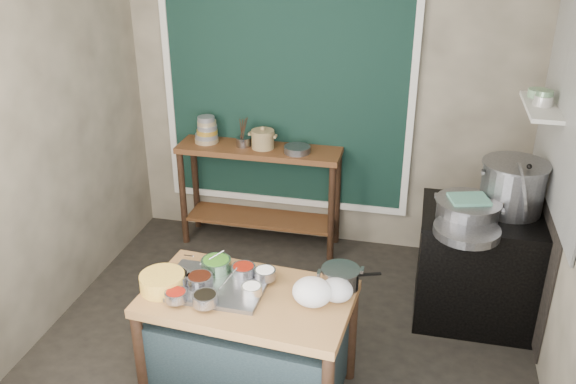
% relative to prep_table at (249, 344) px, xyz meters
% --- Properties ---
extents(floor, '(3.50, 3.00, 0.02)m').
position_rel_prep_table_xyz_m(floor, '(0.10, 0.62, -0.39)').
color(floor, black).
rests_on(floor, ground).
extents(back_wall, '(3.50, 0.02, 2.80)m').
position_rel_prep_table_xyz_m(back_wall, '(0.10, 2.13, 1.02)').
color(back_wall, gray).
rests_on(back_wall, floor).
extents(left_wall, '(0.02, 3.00, 2.80)m').
position_rel_prep_table_xyz_m(left_wall, '(-1.66, 0.62, 1.02)').
color(left_wall, gray).
rests_on(left_wall, floor).
extents(curtain_panel, '(2.10, 0.02, 1.90)m').
position_rel_prep_table_xyz_m(curtain_panel, '(-0.25, 2.09, 0.98)').
color(curtain_panel, black).
rests_on(curtain_panel, back_wall).
extents(curtain_frame, '(2.22, 0.03, 2.02)m').
position_rel_prep_table_xyz_m(curtain_frame, '(-0.25, 2.08, 0.98)').
color(curtain_frame, beige).
rests_on(curtain_frame, back_wall).
extents(tile_panel, '(0.02, 1.70, 1.70)m').
position_rel_prep_table_xyz_m(tile_panel, '(1.83, 1.17, 1.48)').
color(tile_panel, '#B2B2AA').
rests_on(tile_panel, right_wall).
extents(soot_patch, '(0.01, 1.30, 1.30)m').
position_rel_prep_table_xyz_m(soot_patch, '(1.84, 1.27, 0.32)').
color(soot_patch, black).
rests_on(soot_patch, right_wall).
extents(wall_shelf, '(0.22, 0.70, 0.03)m').
position_rel_prep_table_xyz_m(wall_shelf, '(1.73, 1.47, 1.23)').
color(wall_shelf, beige).
rests_on(wall_shelf, right_wall).
extents(prep_table, '(1.30, 0.82, 0.75)m').
position_rel_prep_table_xyz_m(prep_table, '(0.00, 0.00, 0.00)').
color(prep_table, olive).
rests_on(prep_table, floor).
extents(back_counter, '(1.45, 0.40, 0.95)m').
position_rel_prep_table_xyz_m(back_counter, '(-0.45, 1.90, 0.10)').
color(back_counter, '#5B321A').
rests_on(back_counter, floor).
extents(stove_block, '(0.90, 0.68, 0.85)m').
position_rel_prep_table_xyz_m(stove_block, '(1.45, 1.17, 0.05)').
color(stove_block, black).
rests_on(stove_block, floor).
extents(stove_top, '(0.92, 0.69, 0.03)m').
position_rel_prep_table_xyz_m(stove_top, '(1.45, 1.17, 0.49)').
color(stove_top, black).
rests_on(stove_top, stove_block).
extents(condiment_tray, '(0.63, 0.45, 0.03)m').
position_rel_prep_table_xyz_m(condiment_tray, '(-0.22, 0.03, 0.39)').
color(condiment_tray, gray).
rests_on(condiment_tray, prep_table).
extents(condiment_bowls, '(0.67, 0.53, 0.08)m').
position_rel_prep_table_xyz_m(condiment_bowls, '(-0.23, 0.03, 0.44)').
color(condiment_bowls, gray).
rests_on(condiment_bowls, condiment_tray).
extents(yellow_basin, '(0.33, 0.33, 0.11)m').
position_rel_prep_table_xyz_m(yellow_basin, '(-0.52, -0.06, 0.43)').
color(yellow_basin, gold).
rests_on(yellow_basin, prep_table).
extents(saucepan, '(0.31, 0.31, 0.13)m').
position_rel_prep_table_xyz_m(saucepan, '(0.53, 0.20, 0.44)').
color(saucepan, gray).
rests_on(saucepan, prep_table).
extents(plastic_bag_a, '(0.25, 0.22, 0.18)m').
position_rel_prep_table_xyz_m(plastic_bag_a, '(0.40, -0.01, 0.46)').
color(plastic_bag_a, white).
rests_on(plastic_bag_a, prep_table).
extents(plastic_bag_b, '(0.19, 0.17, 0.14)m').
position_rel_prep_table_xyz_m(plastic_bag_b, '(0.53, 0.06, 0.45)').
color(plastic_bag_b, white).
rests_on(plastic_bag_b, prep_table).
extents(bowl_stack, '(0.21, 0.21, 0.24)m').
position_rel_prep_table_xyz_m(bowl_stack, '(-0.94, 1.93, 0.68)').
color(bowl_stack, tan).
rests_on(bowl_stack, back_counter).
extents(utensil_cup, '(0.17, 0.17, 0.08)m').
position_rel_prep_table_xyz_m(utensil_cup, '(-0.59, 1.90, 0.61)').
color(utensil_cup, gray).
rests_on(utensil_cup, back_counter).
extents(ceramic_crock, '(0.23, 0.23, 0.14)m').
position_rel_prep_table_xyz_m(ceramic_crock, '(-0.41, 1.89, 0.65)').
color(ceramic_crock, olive).
rests_on(ceramic_crock, back_counter).
extents(wide_bowl, '(0.29, 0.29, 0.06)m').
position_rel_prep_table_xyz_m(wide_bowl, '(-0.10, 1.85, 0.60)').
color(wide_bowl, gray).
rests_on(wide_bowl, back_counter).
extents(stock_pot, '(0.61, 0.61, 0.37)m').
position_rel_prep_table_xyz_m(stock_pot, '(1.60, 1.26, 0.69)').
color(stock_pot, gray).
rests_on(stock_pot, stove_top).
extents(pot_lid, '(0.11, 0.41, 0.41)m').
position_rel_prep_table_xyz_m(pot_lid, '(1.64, 1.15, 0.71)').
color(pot_lid, gray).
rests_on(pot_lid, stove_top).
extents(steamer, '(0.58, 0.58, 0.15)m').
position_rel_prep_table_xyz_m(steamer, '(1.29, 1.04, 0.58)').
color(steamer, gray).
rests_on(steamer, stove_top).
extents(green_cloth, '(0.31, 0.26, 0.02)m').
position_rel_prep_table_xyz_m(green_cloth, '(1.29, 1.04, 0.66)').
color(green_cloth, '#4F8F6F').
rests_on(green_cloth, steamer).
extents(shallow_pan, '(0.47, 0.47, 0.06)m').
position_rel_prep_table_xyz_m(shallow_pan, '(1.28, 0.82, 0.53)').
color(shallow_pan, gray).
rests_on(shallow_pan, stove_top).
extents(shelf_bowl_stack, '(0.13, 0.13, 0.11)m').
position_rel_prep_table_xyz_m(shelf_bowl_stack, '(1.73, 1.45, 1.29)').
color(shelf_bowl_stack, silver).
rests_on(shelf_bowl_stack, wall_shelf).
extents(shelf_bowl_green, '(0.16, 0.16, 0.06)m').
position_rel_prep_table_xyz_m(shelf_bowl_green, '(1.73, 1.67, 1.27)').
color(shelf_bowl_green, gray).
rests_on(shelf_bowl_green, wall_shelf).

